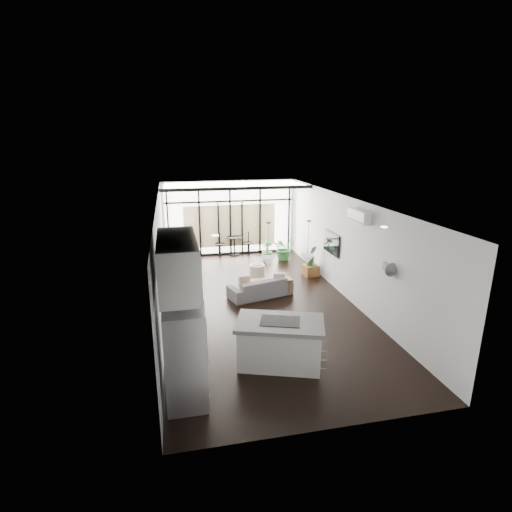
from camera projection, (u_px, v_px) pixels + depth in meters
name	position (u px, v px, depth m)	size (l,w,h in m)	color
floor	(258.00, 303.00, 10.83)	(5.00, 10.00, 0.00)	black
ceiling	(259.00, 200.00, 10.03)	(5.00, 10.00, 0.00)	white
wall_left	(160.00, 260.00, 9.92)	(0.02, 10.00, 2.80)	silver
wall_right	(347.00, 248.00, 10.94)	(0.02, 10.00, 2.80)	silver
wall_back	(230.00, 218.00, 15.11)	(5.00, 0.02, 2.80)	silver
wall_front	(334.00, 348.00, 5.74)	(5.00, 0.02, 2.80)	silver
glazing	(230.00, 218.00, 15.00)	(5.00, 0.20, 2.80)	black
skylight	(233.00, 184.00, 13.79)	(4.70, 1.90, 0.06)	white
neighbour_building	(230.00, 226.00, 15.15)	(3.50, 0.02, 1.60)	beige
island	(280.00, 343.00, 7.80)	(1.68, 1.00, 0.92)	white
cooktop	(280.00, 321.00, 7.67)	(0.75, 0.50, 0.01)	black
fridge	(185.00, 357.00, 6.55)	(0.66, 0.83, 1.71)	#9E9FA3
appliance_column	(185.00, 319.00, 7.12)	(0.62, 0.65, 2.39)	white
upper_cabinets	(178.00, 264.00, 6.45)	(0.62, 1.75, 0.86)	white
pendant_left	(268.00, 261.00, 7.69)	(0.26, 0.26, 0.18)	white
pendant_right	(307.00, 259.00, 7.85)	(0.26, 0.26, 0.18)	white
sofa	(260.00, 284.00, 11.23)	(1.80, 0.53, 0.71)	#525255
console_bench	(267.00, 288.00, 11.30)	(1.46, 0.36, 0.47)	brown
pouf	(257.00, 271.00, 12.83)	(0.51, 0.51, 0.41)	beige
crate	(310.00, 270.00, 12.99)	(0.45, 0.45, 0.34)	brown
plant_tall	(284.00, 251.00, 14.56)	(0.82, 0.91, 0.71)	#306A35
plant_med	(267.00, 254.00, 14.70)	(0.39, 0.69, 0.39)	#306A35
plant_crate	(311.00, 261.00, 12.90)	(0.36, 0.66, 0.29)	#306A35
milk_can	(311.00, 266.00, 13.08)	(0.27, 0.27, 0.52)	beige
bistro_set	(234.00, 247.00, 15.21)	(1.37, 0.55, 0.66)	black
tv	(332.00, 243.00, 11.89)	(0.05, 1.10, 0.65)	black
ac_unit	(359.00, 216.00, 9.86)	(0.22, 0.90, 0.30)	white
framed_art	(161.00, 260.00, 9.42)	(0.04, 0.70, 0.90)	black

